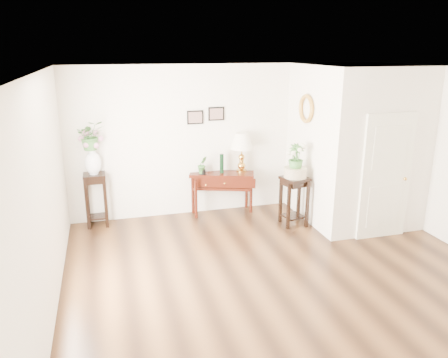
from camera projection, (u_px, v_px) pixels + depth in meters
name	position (u px, v px, depth m)	size (l,w,h in m)	color
floor	(283.00, 274.00, 6.17)	(6.00, 5.50, 0.02)	#57361B
ceiling	(291.00, 71.00, 5.36)	(6.00, 5.50, 0.02)	white
wall_back	(229.00, 139.00, 8.30)	(6.00, 0.02, 2.80)	white
wall_front	(435.00, 284.00, 3.23)	(6.00, 0.02, 2.80)	white
wall_left	(44.00, 200.00, 5.00)	(0.02, 5.50, 2.80)	white
partition	(354.00, 144.00, 7.94)	(1.80, 1.95, 2.80)	white
door	(386.00, 177.00, 7.12)	(0.90, 0.05, 2.10)	silver
art_print_left	(195.00, 117.00, 7.99)	(0.30, 0.02, 0.25)	black
art_print_right	(216.00, 114.00, 8.07)	(0.30, 0.02, 0.25)	black
wall_ornament	(306.00, 109.00, 7.63)	(0.51, 0.51, 0.07)	#AE6D2D
console_table	(222.00, 193.00, 8.38)	(1.20, 0.40, 0.80)	black
table_lamp	(242.00, 153.00, 8.26)	(0.43, 0.43, 0.75)	gold
green_vase	(222.00, 164.00, 8.21)	(0.07, 0.07, 0.36)	black
potted_plant	(202.00, 166.00, 8.12)	(0.18, 0.15, 0.33)	#3A7330
plant_stand_a	(96.00, 200.00, 7.76)	(0.37, 0.37, 0.96)	black
porcelain_vase	(93.00, 161.00, 7.55)	(0.28, 0.28, 0.48)	white
lily_arrangement	(91.00, 137.00, 7.43)	(0.46, 0.40, 0.51)	#3A7330
plant_stand_b	(294.00, 201.00, 7.80)	(0.42, 0.42, 0.89)	black
ceramic_bowl	(295.00, 173.00, 7.65)	(0.40, 0.40, 0.18)	#BEB89D
narcissus	(296.00, 158.00, 7.57)	(0.27, 0.27, 0.47)	#3A7330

